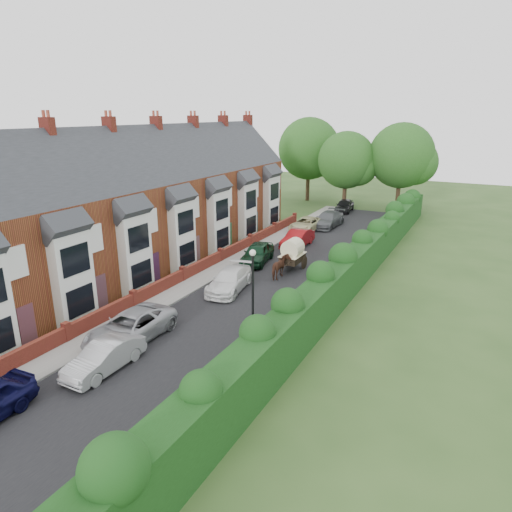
{
  "coord_description": "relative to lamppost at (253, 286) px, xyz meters",
  "views": [
    {
      "loc": [
        13.12,
        -14.25,
        11.38
      ],
      "look_at": [
        -0.33,
        11.47,
        2.2
      ],
      "focal_mm": 32.0,
      "sensor_mm": 36.0,
      "label": 1
    }
  ],
  "objects": [
    {
      "name": "ground",
      "position": [
        -3.4,
        -4.0,
        -3.3
      ],
      "size": [
        140.0,
        140.0,
        0.0
      ],
      "primitive_type": "plane",
      "color": "#2D4C1E",
      "rests_on": "ground"
    },
    {
      "name": "road",
      "position": [
        -3.9,
        7.0,
        -3.29
      ],
      "size": [
        6.0,
        58.0,
        0.02
      ],
      "primitive_type": "cube",
      "color": "black",
      "rests_on": "ground"
    },
    {
      "name": "pavement_hedge_side",
      "position": [
        0.2,
        7.0,
        -3.24
      ],
      "size": [
        2.2,
        58.0,
        0.12
      ],
      "primitive_type": "cube",
      "color": "gray",
      "rests_on": "ground"
    },
    {
      "name": "pavement_house_side",
      "position": [
        -7.75,
        7.0,
        -3.24
      ],
      "size": [
        1.7,
        58.0,
        0.12
      ],
      "primitive_type": "cube",
      "color": "gray",
      "rests_on": "ground"
    },
    {
      "name": "kerb_hedge_side",
      "position": [
        -0.85,
        7.0,
        -3.23
      ],
      "size": [
        0.18,
        58.0,
        0.13
      ],
      "primitive_type": "cube",
      "color": "gray",
      "rests_on": "ground"
    },
    {
      "name": "kerb_house_side",
      "position": [
        -6.95,
        7.0,
        -3.23
      ],
      "size": [
        0.18,
        58.0,
        0.13
      ],
      "primitive_type": "cube",
      "color": "gray",
      "rests_on": "ground"
    },
    {
      "name": "hedge",
      "position": [
        2.0,
        7.0,
        -1.7
      ],
      "size": [
        2.1,
        58.0,
        2.85
      ],
      "color": "#153811",
      "rests_on": "ground"
    },
    {
      "name": "terrace_row",
      "position": [
        -14.27,
        5.98,
        1.18
      ],
      "size": [
        9.05,
        40.5,
        11.5
      ],
      "color": "brown",
      "rests_on": "ground"
    },
    {
      "name": "garden_wall_row",
      "position": [
        -8.75,
        6.0,
        -2.84
      ],
      "size": [
        0.35,
        40.35,
        1.1
      ],
      "color": "maroon",
      "rests_on": "ground"
    },
    {
      "name": "lamppost",
      "position": [
        0.0,
        0.0,
        0.0
      ],
      "size": [
        0.32,
        0.32,
        5.16
      ],
      "color": "black",
      "rests_on": "ground"
    },
    {
      "name": "tree_far_left",
      "position": [
        -6.05,
        36.08,
        2.41
      ],
      "size": [
        7.14,
        6.8,
        9.29
      ],
      "color": "#332316",
      "rests_on": "ground"
    },
    {
      "name": "tree_far_right",
      "position": [
        -0.01,
        38.08,
        3.02
      ],
      "size": [
        7.98,
        7.6,
        10.31
      ],
      "color": "#332316",
      "rests_on": "ground"
    },
    {
      "name": "tree_far_back",
      "position": [
        -11.99,
        39.08,
        3.32
      ],
      "size": [
        8.4,
        8.0,
        10.82
      ],
      "color": "#332316",
      "rests_on": "ground"
    },
    {
      "name": "car_silver_a",
      "position": [
        -5.0,
        -5.08,
        -2.61
      ],
      "size": [
        1.45,
        4.15,
        1.37
      ],
      "primitive_type": "imported",
      "rotation": [
        0.0,
        0.0,
        -0.0
      ],
      "color": "#ACACB1",
      "rests_on": "ground"
    },
    {
      "name": "car_silver_b",
      "position": [
        -5.95,
        -2.33,
        -2.55
      ],
      "size": [
        2.49,
        5.38,
        1.49
      ],
      "primitive_type": "imported",
      "rotation": [
        0.0,
        0.0,
        0.0
      ],
      "color": "#A1A2A8",
      "rests_on": "ground"
    },
    {
      "name": "car_white",
      "position": [
        -5.0,
        6.11,
        -2.58
      ],
      "size": [
        2.77,
        5.17,
        1.43
      ],
      "primitive_type": "imported",
      "rotation": [
        0.0,
        0.0,
        0.16
      ],
      "color": "white",
      "rests_on": "ground"
    },
    {
      "name": "car_green",
      "position": [
        -6.08,
        12.2,
        -2.52
      ],
      "size": [
        2.57,
        4.79,
        1.55
      ],
      "primitive_type": "imported",
      "rotation": [
        0.0,
        0.0,
        0.17
      ],
      "color": "black",
      "rests_on": "ground"
    },
    {
      "name": "car_red",
      "position": [
        -5.0,
        17.8,
        -2.56
      ],
      "size": [
        1.63,
        4.52,
        1.48
      ],
      "primitive_type": "imported",
      "rotation": [
        0.0,
        0.0,
        -0.01
      ],
      "color": "maroon",
      "rests_on": "ground"
    },
    {
      "name": "car_beige",
      "position": [
        -6.4,
        23.4,
        -2.62
      ],
      "size": [
        2.41,
        4.93,
        1.35
      ],
      "primitive_type": "imported",
      "rotation": [
        0.0,
        0.0,
        -0.04
      ],
      "color": "beige",
      "rests_on": "ground"
    },
    {
      "name": "car_grey",
      "position": [
        -5.04,
        26.06,
        -2.53
      ],
      "size": [
        2.37,
        5.39,
        1.54
      ],
      "primitive_type": "imported",
      "rotation": [
        0.0,
        0.0,
        -0.04
      ],
      "color": "#505356",
      "rests_on": "ground"
    },
    {
      "name": "car_black",
      "position": [
        -5.78,
        34.16,
        -2.56
      ],
      "size": [
        2.13,
        4.49,
        1.48
      ],
      "primitive_type": "imported",
      "rotation": [
        0.0,
        0.0,
        0.09
      ],
      "color": "black",
      "rests_on": "ground"
    },
    {
      "name": "horse",
      "position": [
        -2.94,
        9.77,
        -2.47
      ],
      "size": [
        0.95,
        1.98,
        1.65
      ],
      "primitive_type": "imported",
      "rotation": [
        0.0,
        0.0,
        3.17
      ],
      "color": "#4C291C",
      "rests_on": "ground"
    },
    {
      "name": "horse_cart",
      "position": [
        -2.94,
        11.89,
        -1.92
      ],
      "size": [
        1.51,
        3.33,
        2.41
      ],
      "color": "black",
      "rests_on": "ground"
    }
  ]
}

